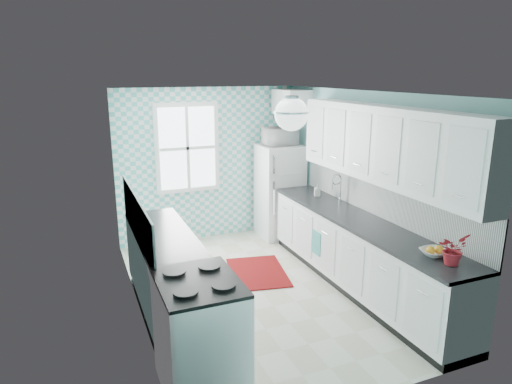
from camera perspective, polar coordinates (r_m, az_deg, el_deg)
name	(u,v)px	position (r m, az deg, el deg)	size (l,w,h in m)	color
floor	(260,291)	(6.01, 0.48, -12.31)	(3.00, 4.40, 0.02)	beige
ceiling	(260,92)	(5.36, 0.54, 12.44)	(3.00, 4.40, 0.02)	white
wall_back	(208,164)	(7.58, -6.02, 3.47)	(3.00, 0.02, 2.50)	#7DBFBC
wall_front	(369,267)	(3.73, 14.00, -9.04)	(3.00, 0.02, 2.50)	#7DBFBC
wall_left	(133,211)	(5.18, -15.08, -2.34)	(0.02, 4.40, 2.50)	#7DBFBC
wall_right	(364,186)	(6.28, 13.31, 0.76)	(0.02, 4.40, 2.50)	#7DBFBC
accent_wall	(208,165)	(7.56, -5.97, 3.44)	(3.00, 0.01, 2.50)	#55BFB8
window	(187,148)	(7.39, -8.58, 5.45)	(1.04, 0.05, 1.44)	white
backsplash_right	(381,197)	(5.97, 15.32, -0.64)	(0.02, 3.60, 0.51)	white
backsplash_left	(137,218)	(5.13, -14.69, -3.13)	(0.02, 2.15, 0.51)	white
upper_cabinets_right	(385,145)	(5.58, 15.80, 5.68)	(0.33, 3.20, 0.90)	white
upper_cabinet_fridge	(290,102)	(7.58, 4.27, 11.13)	(0.40, 0.74, 0.40)	white
ceiling_light	(291,114)	(4.64, 4.44, 9.72)	(0.34, 0.34, 0.35)	silver
base_cabinets_right	(358,255)	(6.04, 12.65, -7.75)	(0.60, 3.60, 0.90)	white
countertop_right	(359,221)	(5.87, 12.78, -3.53)	(0.63, 3.60, 0.04)	black
base_cabinets_left	(167,276)	(5.44, -11.12, -10.30)	(0.60, 2.15, 0.90)	white
countertop_left	(166,238)	(5.26, -11.21, -5.64)	(0.63, 2.15, 0.04)	black
fridge	(280,191)	(7.68, 2.96, 0.10)	(0.68, 0.68, 1.57)	white
stove	(200,334)	(4.16, -6.99, -17.16)	(0.68, 0.85, 1.03)	silver
sink	(328,204)	(6.50, 8.98, -1.46)	(0.56, 0.47, 0.53)	silver
rug	(258,272)	(6.49, 0.20, -9.99)	(0.75, 1.07, 0.02)	#5E0D11
dish_towel	(317,243)	(6.28, 7.57, -6.33)	(0.01, 0.22, 0.33)	teal
fruit_bowl	(434,252)	(4.96, 21.37, -7.05)	(0.26, 0.26, 0.06)	silver
potted_plant	(453,249)	(4.77, 23.38, -6.57)	(0.28, 0.24, 0.31)	red
soap_bottle	(317,190)	(6.82, 7.67, 0.23)	(0.08, 0.08, 0.18)	#8B9DB0
microwave	(280,136)	(7.50, 3.06, 6.97)	(0.52, 0.35, 0.29)	silver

